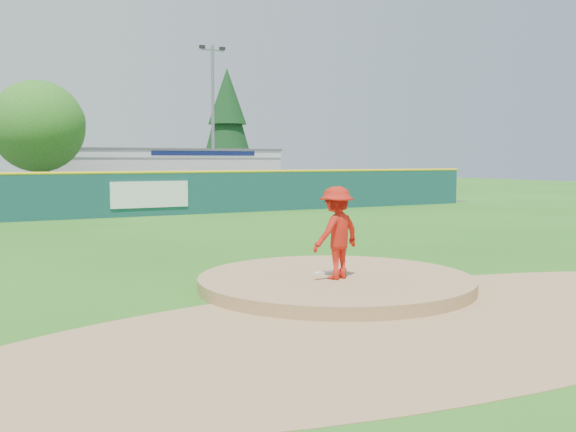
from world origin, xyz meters
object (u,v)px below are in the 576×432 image
pitcher (336,233)px  van (226,194)px  light_pole_right (213,114)px  conifer_tree (227,122)px  deciduous_tree (45,122)px  pool_building_grp (156,173)px

pitcher → van: size_ratio=0.38×
light_pole_right → conifer_tree: bearing=60.3°
pitcher → deciduous_tree: size_ratio=0.25×
pitcher → van: bearing=-123.9°
pitcher → light_pole_right: light_pole_right is taller
pool_building_grp → deciduous_tree: (-8.00, -6.99, 2.89)m
pool_building_grp → light_pole_right: 5.75m
deciduous_tree → conifer_tree: (15.00, 11.00, 0.99)m
pitcher → conifer_tree: 38.82m
van → deciduous_tree: deciduous_tree is taller
conifer_tree → light_pole_right: bearing=-119.7°
pitcher → deciduous_tree: (-1.85, 25.26, 3.40)m
pitcher → deciduous_tree: deciduous_tree is taller
pool_building_grp → conifer_tree: 8.95m
pool_building_grp → pitcher: bearing=-100.8°
deciduous_tree → conifer_tree: conifer_tree is taller
pool_building_grp → light_pole_right: bearing=-44.9°
pitcher → pool_building_grp: size_ratio=0.12×
van → deciduous_tree: bearing=69.8°
deciduous_tree → light_pole_right: (11.00, 4.00, 0.99)m
conifer_tree → van: bearing=-113.4°
pitcher → pool_building_grp: (6.15, 32.25, 0.51)m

